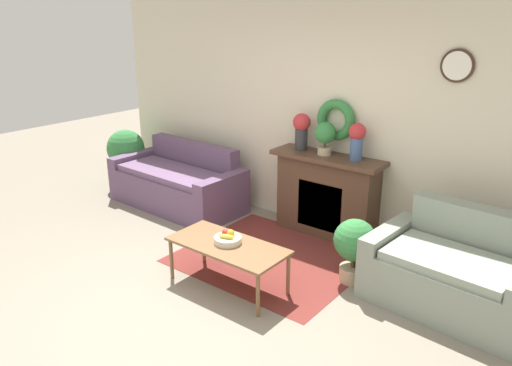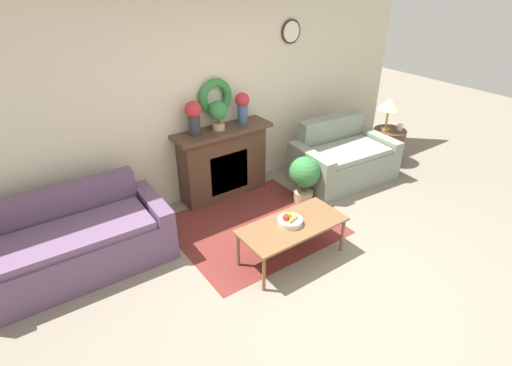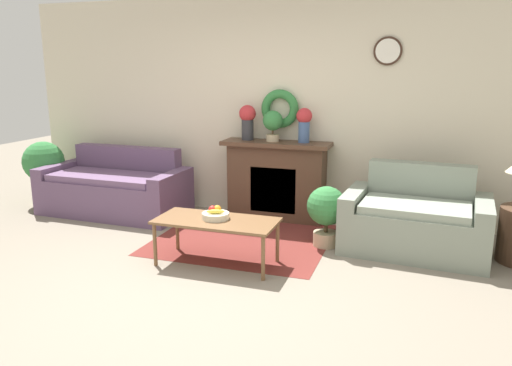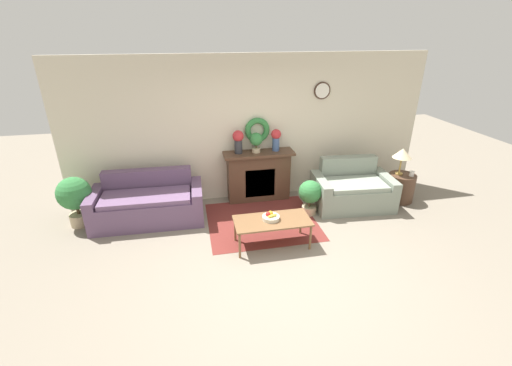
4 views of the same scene
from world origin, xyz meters
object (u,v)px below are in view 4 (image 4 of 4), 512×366
object	(u,v)px
fireplace	(258,175)
vase_on_mantel_left	(238,140)
coffee_table	(272,222)
potted_plant_on_mantel	(256,141)
side_table_by_loveseat	(401,188)
couch_left	(148,204)
potted_plant_floor_by_loveseat	(310,194)
vase_on_mantel_right	(276,138)
mug	(412,174)
fruit_bowl	(271,217)
loveseat_right	(352,190)
potted_plant_floor_by_couch	(75,196)
table_lamp	(403,154)

from	to	relation	value
fireplace	vase_on_mantel_left	bearing A→B (deg)	179.13
coffee_table	potted_plant_on_mantel	distance (m)	1.78
side_table_by_loveseat	couch_left	bearing A→B (deg)	177.49
coffee_table	side_table_by_loveseat	xyz separation A→B (m)	(2.81, 0.98, -0.13)
coffee_table	potted_plant_floor_by_loveseat	xyz separation A→B (m)	(0.90, 0.82, -0.01)
fireplace	vase_on_mantel_right	distance (m)	0.79
side_table_by_loveseat	mug	world-z (taller)	mug
vase_on_mantel_right	potted_plant_floor_by_loveseat	bearing A→B (deg)	-60.85
fireplace	vase_on_mantel_left	world-z (taller)	vase_on_mantel_left
fruit_bowl	potted_plant_floor_by_loveseat	xyz separation A→B (m)	(0.92, 0.80, -0.09)
couch_left	side_table_by_loveseat	bearing A→B (deg)	-0.99
couch_left	vase_on_mantel_left	size ratio (longest dim) A/B	4.40
fruit_bowl	mug	bearing A→B (deg)	16.35
loveseat_right	mug	size ratio (longest dim) A/B	15.52
couch_left	potted_plant_floor_by_loveseat	bearing A→B (deg)	-5.81
coffee_table	fruit_bowl	world-z (taller)	fruit_bowl
vase_on_mantel_left	potted_plant_on_mantel	size ratio (longest dim) A/B	1.15
mug	potted_plant_floor_by_loveseat	xyz separation A→B (m)	(-2.02, -0.07, -0.20)
couch_left	mug	size ratio (longest dim) A/B	19.68
mug	potted_plant_floor_by_loveseat	bearing A→B (deg)	-178.11
loveseat_right	potted_plant_on_mantel	size ratio (longest dim) A/B	3.99
vase_on_mantel_left	potted_plant_floor_by_couch	world-z (taller)	vase_on_mantel_left
loveseat_right	fruit_bowl	world-z (taller)	loveseat_right
potted_plant_floor_by_loveseat	fruit_bowl	bearing A→B (deg)	-139.07
mug	potted_plant_floor_by_loveseat	world-z (taller)	potted_plant_floor_by_loveseat
coffee_table	mug	world-z (taller)	mug
fireplace	potted_plant_floor_by_loveseat	bearing A→B (deg)	-45.44
side_table_by_loveseat	vase_on_mantel_left	world-z (taller)	vase_on_mantel_left
mug	vase_on_mantel_left	world-z (taller)	vase_on_mantel_left
table_lamp	potted_plant_on_mantel	world-z (taller)	potted_plant_on_mantel
couch_left	potted_plant_on_mantel	bearing A→B (deg)	13.09
fireplace	potted_plant_floor_by_couch	world-z (taller)	fireplace
vase_on_mantel_left	potted_plant_floor_by_loveseat	size ratio (longest dim) A/B	0.67
potted_plant_on_mantel	couch_left	bearing A→B (deg)	-168.44
couch_left	table_lamp	distance (m)	4.70
vase_on_mantel_right	table_lamp	bearing A→B (deg)	-14.33
potted_plant_floor_by_couch	mug	bearing A→B (deg)	-3.35
fireplace	loveseat_right	bearing A→B (deg)	-20.33
coffee_table	potted_plant_floor_by_loveseat	world-z (taller)	potted_plant_floor_by_loveseat
fireplace	table_lamp	world-z (taller)	table_lamp
couch_left	fruit_bowl	distance (m)	2.23
vase_on_mantel_left	vase_on_mantel_right	bearing A→B (deg)	-0.00
potted_plant_floor_by_couch	potted_plant_floor_by_loveseat	world-z (taller)	potted_plant_floor_by_couch
couch_left	fruit_bowl	size ratio (longest dim) A/B	7.20
table_lamp	mug	size ratio (longest dim) A/B	5.33
table_lamp	vase_on_mantel_left	size ratio (longest dim) A/B	1.19
potted_plant_on_mantel	potted_plant_floor_by_loveseat	distance (m)	1.38
couch_left	mug	distance (m)	4.85
mug	potted_plant_floor_by_loveseat	size ratio (longest dim) A/B	0.15
table_lamp	mug	world-z (taller)	table_lamp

